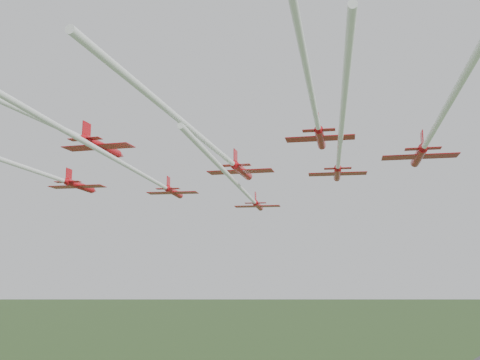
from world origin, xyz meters
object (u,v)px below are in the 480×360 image
Objects in this scene: jet_lead at (246,193)px; jet_row2_right at (339,152)px; jet_row3_left at (14,164)px; jet_row4_left at (40,118)px; jet_row2_left at (142,174)px; jet_row3_right at (435,127)px; jet_row4_right at (309,81)px; jet_row3_mid at (221,153)px.

jet_row2_right reaches higher than jet_lead.
jet_row4_left is at bearing -48.72° from jet_row3_left.
jet_row2_right is 0.95× the size of jet_row3_left.
jet_row2_left is 26.00m from jet_row2_right.
jet_row3_right is (44.20, 20.10, 2.21)m from jet_row3_left.
jet_row2_right reaches higher than jet_row3_left.
jet_lead is 33.18m from jet_row3_right.
jet_row2_left is 33.11m from jet_row4_right.
jet_row3_left is 1.04× the size of jet_row3_right.
jet_row4_left is (5.31, -19.49, 1.95)m from jet_row2_left.
jet_row2_right is at bearing 16.25° from jet_row3_left.
jet_row3_right is at bearing -44.43° from jet_lead.
jet_row3_mid is (8.35, -17.93, 1.79)m from jet_lead.
jet_lead is at bearing 43.20° from jet_row3_left.
jet_row4_right is at bearing -54.48° from jet_row3_mid.
jet_row4_right reaches higher than jet_row3_right.
jet_row3_left is at bearing 135.44° from jet_row4_left.
jet_row3_right is 40.46m from jet_row4_left.
jet_lead is at bearing 93.84° from jet_row3_mid.
jet_row4_left reaches higher than jet_lead.
jet_row4_right is at bearing -47.30° from jet_row2_left.
jet_row3_left is at bearing 158.96° from jet_row4_right.
jet_row2_right is (22.55, 12.70, 2.48)m from jet_row2_left.
jet_row4_right is at bearing -128.40° from jet_row3_right.
jet_row2_left is 0.95× the size of jet_row3_left.
jet_lead is 18.21m from jet_row2_left.
jet_row2_left is at bearing -130.80° from jet_lead.
jet_row4_right is (-5.32, -18.74, 0.52)m from jet_row3_right.
jet_row3_left is at bearing -138.20° from jet_lead.
jet_row3_left is (-30.68, -26.01, -2.42)m from jet_row2_right.
jet_row2_left is 1.14× the size of jet_row3_mid.
jet_row4_right reaches higher than jet_row3_left.
jet_row4_right is (17.58, -11.57, 1.76)m from jet_row3_mid.
jet_row3_right is at bearing 0.42° from jet_row3_left.
jet_row2_right is at bearing 33.21° from jet_row3_mid.
jet_row3_mid is at bearing 123.61° from jet_row4_right.
jet_row3_mid is 0.76× the size of jet_row4_right.
jet_row3_right is (36.07, 6.79, 2.27)m from jet_row2_left.
jet_row3_right is (31.25, -10.76, 3.02)m from jet_lead.
jet_row3_right reaches higher than jet_row3_left.
jet_row4_right reaches higher than jet_row4_left.
jet_row3_mid is (-9.38, -13.08, -1.44)m from jet_row2_right.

